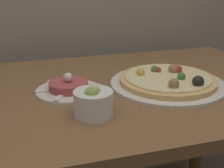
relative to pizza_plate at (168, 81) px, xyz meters
name	(u,v)px	position (x,y,z in m)	size (l,w,h in m)	color
dining_table	(103,115)	(-0.21, 0.04, -0.11)	(1.32, 0.78, 0.73)	brown
pizza_plate	(168,81)	(0.00, 0.00, 0.00)	(0.38, 0.38, 0.06)	silver
tartare_plate	(69,88)	(-0.33, 0.03, 0.00)	(0.20, 0.20, 0.06)	silver
small_bowl	(93,101)	(-0.29, -0.15, 0.02)	(0.10, 0.10, 0.08)	white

